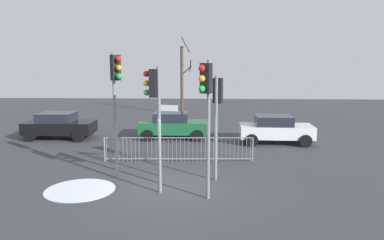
# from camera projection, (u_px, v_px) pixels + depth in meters

# --- Properties ---
(ground_plane) EXTENTS (60.00, 60.00, 0.00)m
(ground_plane) POSITION_uv_depth(u_px,v_px,m) (171.00, 186.00, 12.79)
(ground_plane) COLOR #38383D
(traffic_light_rear_right) EXTENTS (0.38, 0.54, 3.82)m
(traffic_light_rear_right) POSITION_uv_depth(u_px,v_px,m) (218.00, 104.00, 13.17)
(traffic_light_rear_right) COLOR slate
(traffic_light_rear_right) RESTS_ON ground
(traffic_light_mid_right) EXTENTS (0.46, 0.47, 4.64)m
(traffic_light_mid_right) POSITION_uv_depth(u_px,v_px,m) (116.00, 87.00, 13.09)
(traffic_light_mid_right) COLOR slate
(traffic_light_mid_right) RESTS_ON ground
(traffic_light_mid_left) EXTENTS (0.42, 0.52, 4.36)m
(traffic_light_mid_left) POSITION_uv_depth(u_px,v_px,m) (206.00, 99.00, 11.04)
(traffic_light_mid_left) COLOR slate
(traffic_light_mid_left) RESTS_ON ground
(traffic_light_foreground_left) EXTENTS (0.56, 0.36, 4.17)m
(traffic_light_foreground_left) POSITION_uv_depth(u_px,v_px,m) (155.00, 101.00, 11.75)
(traffic_light_foreground_left) COLOR slate
(traffic_light_foreground_left) RESTS_ON ground
(direction_sign_post) EXTENTS (0.77, 0.25, 2.97)m
(direction_sign_post) POSITION_uv_depth(u_px,v_px,m) (161.00, 133.00, 13.69)
(direction_sign_post) COLOR slate
(direction_sign_post) RESTS_ON ground
(pedestrian_guard_railing) EXTENTS (6.48, 0.34, 1.07)m
(pedestrian_guard_railing) POSITION_uv_depth(u_px,v_px,m) (178.00, 149.00, 15.89)
(pedestrian_guard_railing) COLOR slate
(pedestrian_guard_railing) RESTS_ON ground
(car_black_far) EXTENTS (3.81, 1.94, 1.47)m
(car_black_far) POSITION_uv_depth(u_px,v_px,m) (59.00, 125.00, 20.56)
(car_black_far) COLOR black
(car_black_far) RESTS_ON ground
(car_white_trailing) EXTENTS (3.84, 1.99, 1.47)m
(car_white_trailing) POSITION_uv_depth(u_px,v_px,m) (275.00, 129.00, 19.42)
(car_white_trailing) COLOR silver
(car_white_trailing) RESTS_ON ground
(car_green_near) EXTENTS (3.83, 1.97, 1.47)m
(car_green_near) POSITION_uv_depth(u_px,v_px,m) (173.00, 125.00, 20.67)
(car_green_near) COLOR #195933
(car_green_near) RESTS_ON ground
(bare_tree_left) EXTENTS (0.94, 1.48, 6.18)m
(bare_tree_left) POSITION_uv_depth(u_px,v_px,m) (182.00, 79.00, 29.60)
(bare_tree_left) COLOR #473828
(bare_tree_left) RESTS_ON ground
(snow_patch_kerb) EXTENTS (2.35, 2.35, 0.01)m
(snow_patch_kerb) POSITION_uv_depth(u_px,v_px,m) (80.00, 190.00, 12.43)
(snow_patch_kerb) COLOR silver
(snow_patch_kerb) RESTS_ON ground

